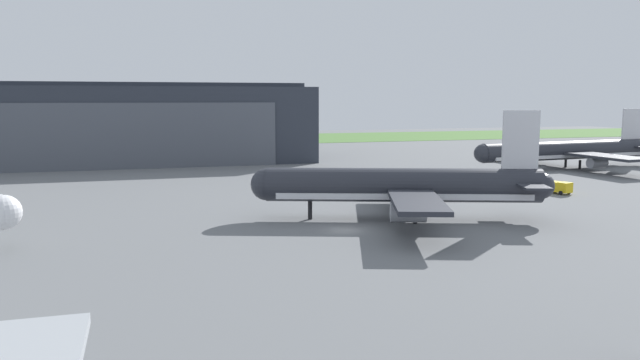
{
  "coord_description": "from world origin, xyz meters",
  "views": [
    {
      "loc": [
        -23.33,
        -68.4,
        15.82
      ],
      "look_at": [
        3.46,
        22.37,
        3.11
      ],
      "focal_mm": 34.4,
      "sensor_mm": 36.0,
      "label": 1
    }
  ],
  "objects": [
    {
      "name": "ground_plane",
      "position": [
        0.0,
        0.0,
        0.0
      ],
      "size": [
        440.0,
        440.0,
        0.0
      ],
      "primitive_type": "plane",
      "color": "slate"
    },
    {
      "name": "grass_field_strip",
      "position": [
        0.0,
        165.84,
        0.04
      ],
      "size": [
        440.0,
        56.0,
        0.08
      ],
      "primitive_type": "cube",
      "color": "#4C7635",
      "rests_on": "ground_plane"
    },
    {
      "name": "maintenance_hangar",
      "position": [
        -26.65,
        91.48,
        9.36
      ],
      "size": [
        90.17,
        35.24,
        19.64
      ],
      "color": "#2D333D",
      "rests_on": "ground_plane"
    },
    {
      "name": "airliner_near_right",
      "position": [
        9.06,
        3.98,
        4.41
      ],
      "size": [
        37.4,
        34.8,
        14.27
      ],
      "color": "#282B33",
      "rests_on": "ground_plane"
    },
    {
      "name": "airliner_far_left",
      "position": [
        68.78,
        47.39,
        3.97
      ],
      "size": [
        48.16,
        39.23,
        13.32
      ],
      "color": "#282B33",
      "rests_on": "ground_plane"
    },
    {
      "name": "stair_truck",
      "position": [
        43.28,
        17.0,
        1.13
      ],
      "size": [
        3.16,
        4.58,
        2.01
      ],
      "color": "yellow",
      "rests_on": "ground_plane"
    }
  ]
}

